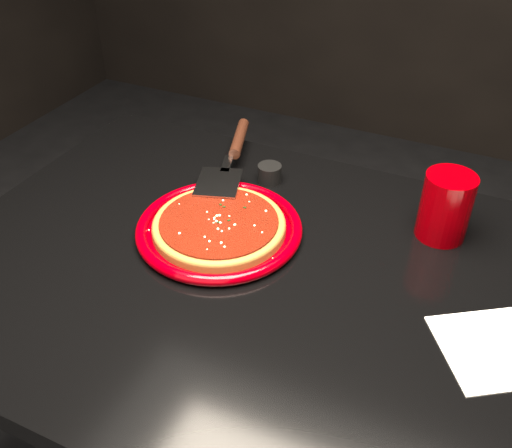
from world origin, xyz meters
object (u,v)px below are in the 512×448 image
at_px(table, 275,412).
at_px(cup, 446,206).
at_px(plate, 219,228).
at_px(pizza_server, 231,156).
at_px(ramekin, 270,174).

bearing_deg(table, cup, 46.02).
xyz_separation_m(plate, pizza_server, (-0.08, 0.20, 0.03)).
bearing_deg(table, plate, 157.37).
bearing_deg(table, ramekin, 117.17).
bearing_deg(cup, plate, -155.40).
distance_m(plate, pizza_server, 0.21).
distance_m(pizza_server, ramekin, 0.09).
relative_size(plate, ramekin, 6.18).
relative_size(table, ramekin, 24.41).
bearing_deg(ramekin, cup, -5.49).
xyz_separation_m(pizza_server, cup, (0.44, -0.03, 0.02)).
bearing_deg(pizza_server, ramekin, -15.52).
bearing_deg(cup, pizza_server, 176.10).
height_order(plate, ramekin, ramekin).
relative_size(table, pizza_server, 3.37).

